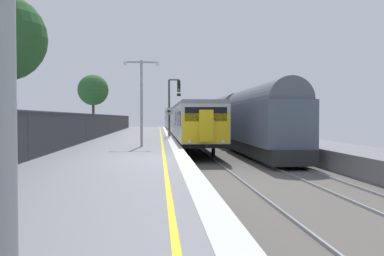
{
  "coord_description": "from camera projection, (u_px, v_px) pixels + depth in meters",
  "views": [
    {
      "loc": [
        -0.56,
        -15.21,
        1.63
      ],
      "look_at": [
        1.34,
        7.22,
        1.03
      ],
      "focal_mm": 36.79,
      "sensor_mm": 36.0,
      "label": 1
    }
  ],
  "objects": [
    {
      "name": "background_tree_centre",
      "position": [
        1.0,
        41.0,
        18.82
      ],
      "size": [
        4.2,
        4.23,
        7.59
      ],
      "color": "#473323",
      "rests_on": "ground"
    },
    {
      "name": "platform_lamp_mid",
      "position": [
        142.0,
        95.0,
        22.0
      ],
      "size": [
        2.0,
        0.2,
        4.82
      ],
      "color": "#93999E",
      "rests_on": "ground"
    },
    {
      "name": "ground",
      "position": [
        240.0,
        174.0,
        15.48
      ],
      "size": [
        17.4,
        110.0,
        1.21
      ],
      "color": "slate"
    },
    {
      "name": "commuter_train_at_platform",
      "position": [
        179.0,
        120.0,
        52.43
      ],
      "size": [
        2.83,
        61.36,
        3.81
      ],
      "color": "#B7B7BC",
      "rests_on": "ground"
    },
    {
      "name": "platform_back_fence",
      "position": [
        28.0,
        134.0,
        14.75
      ],
      "size": [
        0.07,
        99.0,
        1.91
      ],
      "color": "#282B2D",
      "rests_on": "ground"
    },
    {
      "name": "speed_limit_sign",
      "position": [
        169.0,
        118.0,
        31.13
      ],
      "size": [
        0.59,
        0.08,
        2.42
      ],
      "color": "#59595B",
      "rests_on": "ground"
    },
    {
      "name": "freight_train_adjacent_track",
      "position": [
        239.0,
        118.0,
        32.52
      ],
      "size": [
        2.6,
        27.1,
        4.67
      ],
      "color": "#232326",
      "rests_on": "ground"
    },
    {
      "name": "background_tree_left",
      "position": [
        93.0,
        91.0,
        45.64
      ],
      "size": [
        3.56,
        3.56,
        6.62
      ],
      "color": "#473323",
      "rests_on": "ground"
    },
    {
      "name": "signal_gantry",
      "position": [
        172.0,
        101.0,
        34.28
      ],
      "size": [
        1.1,
        0.24,
        4.98
      ],
      "color": "#47474C",
      "rests_on": "ground"
    }
  ]
}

